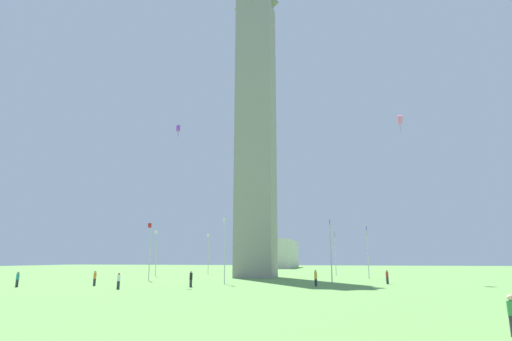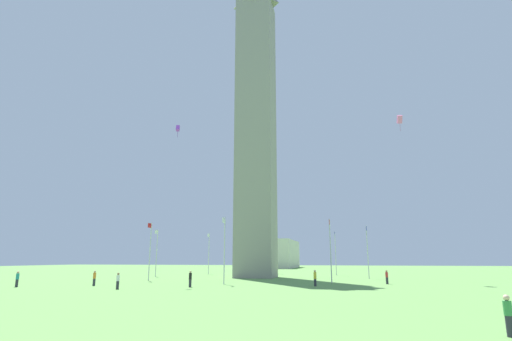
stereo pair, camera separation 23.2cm
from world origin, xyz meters
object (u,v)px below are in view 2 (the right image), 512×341
(person_green_shirt, at_px, (509,316))
(flagpole_e, at_px, (367,249))
(person_orange_shirt, at_px, (94,278))
(flagpole_sw, at_px, (209,252))
(obelisk_monument, at_px, (256,113))
(flagpole_nw, at_px, (150,248))
(kite_pink_box, at_px, (400,119))
(kite_purple_box, at_px, (178,128))
(flagpole_s, at_px, (275,252))
(person_red_shirt, at_px, (387,277))
(person_teal_shirt, at_px, (17,279))
(flagpole_w, at_px, (157,250))
(person_black_shirt, at_px, (190,279))
(flagpole_ne, at_px, (330,247))
(flagpole_n, at_px, (224,247))
(person_yellow_shirt, at_px, (315,278))
(distant_building, at_px, (278,254))
(person_white_shirt, at_px, (118,281))
(flagpole_se, at_px, (335,251))

(person_green_shirt, bearing_deg, flagpole_e, -0.65)
(person_orange_shirt, relative_size, person_green_shirt, 1.06)
(flagpole_e, distance_m, flagpole_sw, 33.01)
(obelisk_monument, height_order, flagpole_e, obelisk_monument)
(flagpole_nw, xyz_separation_m, kite_pink_box, (-6.34, 35.90, 18.80))
(person_orange_shirt, bearing_deg, kite_purple_box, -48.48)
(flagpole_s, height_order, kite_purple_box, kite_purple_box)
(person_red_shirt, bearing_deg, flagpole_s, -35.54)
(flagpole_s, xyz_separation_m, person_teal_shirt, (45.15, -20.64, -3.61))
(flagpole_sw, bearing_deg, flagpole_w, -22.50)
(person_black_shirt, bearing_deg, flagpole_ne, -19.81)
(flagpole_n, relative_size, person_teal_shirt, 4.83)
(person_yellow_shirt, relative_size, kite_purple_box, 1.08)
(person_green_shirt, relative_size, distant_building, 0.06)
(flagpole_e, distance_m, person_white_shirt, 38.23)
(flagpole_s, bearing_deg, person_red_shirt, 31.77)
(flagpole_ne, bearing_deg, flagpole_s, -157.50)
(flagpole_se, relative_size, flagpole_w, 1.00)
(flagpole_n, xyz_separation_m, person_orange_shirt, (5.75, -13.67, -3.60))
(person_orange_shirt, relative_size, person_yellow_shirt, 0.96)
(obelisk_monument, height_order, flagpole_sw, obelisk_monument)
(flagpole_w, distance_m, kite_pink_box, 45.66)
(person_orange_shirt, bearing_deg, person_teal_shirt, 123.30)
(flagpole_sw, xyz_separation_m, distant_building, (-60.20, 4.26, 0.19))
(person_green_shirt, distance_m, distant_building, 123.41)
(obelisk_monument, distance_m, flagpole_s, 29.97)
(flagpole_ne, xyz_separation_m, flagpole_nw, (-0.00, -25.27, 0.00))
(flagpole_w, xyz_separation_m, person_red_shirt, (13.26, 37.14, -3.61))
(flagpole_w, xyz_separation_m, distant_building, (-72.83, 9.49, 0.19))
(flagpole_n, bearing_deg, person_yellow_shirt, 84.09)
(flagpole_w, relative_size, person_green_shirt, 5.08)
(flagpole_ne, relative_size, person_green_shirt, 5.08)
(obelisk_monument, height_order, flagpole_se, obelisk_monument)
(flagpole_ne, relative_size, flagpole_s, 1.00)
(flagpole_n, bearing_deg, person_black_shirt, -20.92)
(flagpole_se, xyz_separation_m, flagpole_sw, (-0.00, -25.27, 0.00))
(flagpole_se, distance_m, flagpole_nw, 35.73)
(person_black_shirt, height_order, person_green_shirt, person_black_shirt)
(kite_purple_box, bearing_deg, flagpole_s, 169.75)
(flagpole_e, distance_m, person_green_shirt, 47.27)
(flagpole_n, relative_size, flagpole_e, 1.00)
(flagpole_se, distance_m, person_yellow_shirt, 31.88)
(person_orange_shirt, xyz_separation_m, person_white_shirt, (4.13, 5.50, -0.04))
(flagpole_n, distance_m, flagpole_se, 33.01)
(flagpole_e, bearing_deg, flagpole_nw, -67.50)
(obelisk_monument, relative_size, flagpole_nw, 7.05)
(person_yellow_shirt, bearing_deg, flagpole_n, 79.97)
(person_orange_shirt, height_order, person_green_shirt, person_orange_shirt)
(flagpole_w, relative_size, person_yellow_shirt, 4.56)
(flagpole_s, height_order, person_orange_shirt, flagpole_s)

